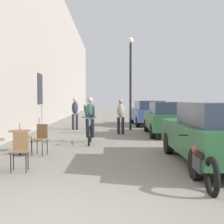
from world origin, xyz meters
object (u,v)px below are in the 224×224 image
object	(u,v)px
cyclist_on_bicycle	(90,121)
pedestrian_near	(121,115)
parked_car_third	(148,113)
cafe_chair_near_toward_wall	(20,148)
street_lamp	(131,72)
parked_car_second	(167,118)
cafe_chair_mid_toward_wall	(23,135)
pedestrian_mid	(75,112)
parked_motorcycle	(201,162)
cafe_chair_mid_toward_street	(41,137)
parked_car_nearest	(215,133)
cafe_table_mid	(20,137)

from	to	relation	value
cyclist_on_bicycle	pedestrian_near	size ratio (longest dim) A/B	1.07
parked_car_third	cafe_chair_near_toward_wall	bearing A→B (deg)	-110.74
street_lamp	parked_car_second	size ratio (longest dim) A/B	1.13
cafe_chair_mid_toward_wall	street_lamp	world-z (taller)	street_lamp
pedestrian_near	pedestrian_mid	bearing A→B (deg)	138.03
parked_motorcycle	pedestrian_near	bearing A→B (deg)	98.33
cafe_chair_mid_toward_street	cyclist_on_bicycle	size ratio (longest dim) A/B	0.51
cafe_chair_near_toward_wall	parked_motorcycle	distance (m)	3.93
parked_car_third	parked_car_nearest	bearing A→B (deg)	-89.63
parked_car_nearest	parked_car_third	size ratio (longest dim) A/B	0.98
cafe_chair_mid_toward_wall	street_lamp	distance (m)	8.03
pedestrian_mid	parked_car_nearest	xyz separation A→B (m)	(4.37, -8.70, -0.18)
cafe_table_mid	cyclist_on_bicycle	size ratio (longest dim) A/B	0.41
cafe_table_mid	parked_car_second	xyz separation A→B (m)	(5.26, 4.84, 0.26)
pedestrian_near	pedestrian_mid	size ratio (longest dim) A/B	0.95
cyclist_on_bicycle	pedestrian_mid	size ratio (longest dim) A/B	1.02
parked_car_nearest	parked_car_third	xyz separation A→B (m)	(-0.07, 11.47, 0.01)
pedestrian_near	parked_car_nearest	world-z (taller)	pedestrian_near
cafe_chair_mid_toward_street	parked_car_nearest	size ratio (longest dim) A/B	0.20
cafe_table_mid	parked_car_second	bearing A→B (deg)	42.61
parked_motorcycle	cyclist_on_bicycle	bearing A→B (deg)	114.72
cafe_chair_near_toward_wall	parked_car_nearest	world-z (taller)	parked_car_nearest
pedestrian_mid	cafe_table_mid	bearing A→B (deg)	-96.20
cafe_chair_mid_toward_street	pedestrian_near	world-z (taller)	pedestrian_near
parked_motorcycle	parked_car_second	bearing A→B (deg)	83.26
parked_car_third	parked_motorcycle	world-z (taller)	parked_car_third
cafe_chair_mid_toward_wall	parked_car_second	xyz separation A→B (m)	(5.33, 4.23, 0.27)
cafe_chair_mid_toward_street	cafe_table_mid	bearing A→B (deg)	-172.76
cafe_table_mid	parked_car_third	size ratio (longest dim) A/B	0.16
cafe_table_mid	pedestrian_mid	distance (m)	7.36
pedestrian_near	parked_car_second	bearing A→B (deg)	-9.23
street_lamp	cafe_chair_mid_toward_wall	bearing A→B (deg)	-120.30
cafe_chair_near_toward_wall	parked_motorcycle	xyz separation A→B (m)	(3.78, -1.05, -0.11)
pedestrian_mid	street_lamp	size ratio (longest dim) A/B	0.35
cafe_chair_mid_toward_street	pedestrian_mid	world-z (taller)	pedestrian_mid
street_lamp	parked_car_nearest	distance (m)	8.98
cafe_table_mid	cyclist_on_bicycle	xyz separation A→B (m)	(1.89, 2.38, 0.29)
parked_car_third	street_lamp	bearing A→B (deg)	-114.52
parked_car_nearest	parked_car_second	bearing A→B (deg)	89.08
cyclist_on_bicycle	parked_motorcycle	world-z (taller)	cyclist_on_bicycle
cafe_chair_mid_toward_street	parked_motorcycle	distance (m)	4.82
parked_car_nearest	pedestrian_mid	bearing A→B (deg)	116.64
cafe_table_mid	cafe_chair_mid_toward_street	bearing A→B (deg)	7.24
cafe_chair_mid_toward_street	street_lamp	size ratio (longest dim) A/B	0.18
cafe_chair_near_toward_wall	cafe_table_mid	xyz separation A→B (m)	(-0.56, 1.89, 0.00)
pedestrian_near	parked_car_third	world-z (taller)	pedestrian_near
cafe_table_mid	cyclist_on_bicycle	distance (m)	3.05
street_lamp	cafe_chair_near_toward_wall	bearing A→B (deg)	-109.48
parked_car_nearest	parked_motorcycle	bearing A→B (deg)	-118.02
pedestrian_mid	parked_motorcycle	xyz separation A→B (m)	(3.55, -10.24, -0.57)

